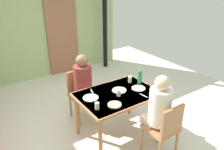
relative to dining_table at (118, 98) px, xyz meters
The scene contains 19 objects.
ground_plane 0.76m from the dining_table, 141.51° to the left, with size 7.08×7.08×0.00m, color silver.
wall_back 3.07m from the dining_table, 95.75° to the left, with size 4.44×0.10×2.80m, color #A6BF83.
door_wooden 2.92m from the dining_table, 83.02° to the left, with size 0.80×0.05×2.00m, color #9B6249.
stove_pipe_column 3.08m from the dining_table, 60.78° to the left, with size 0.12×0.12×2.80m, color black.
dining_table is the anchor object (origin of this frame).
chair_near_diner 0.82m from the dining_table, 73.86° to the right, with size 0.40×0.40×0.87m.
chair_far_diner 0.83m from the dining_table, 107.52° to the left, with size 0.40×0.40×0.87m.
person_near_diner 0.69m from the dining_table, 70.64° to the right, with size 0.30×0.37×0.77m.
person_far_diner 0.69m from the dining_table, 110.97° to the left, with size 0.30×0.37×0.77m.
water_bottle_green_near 0.54m from the dining_table, ahead, with size 0.07×0.07×0.26m.
dinner_plate_near_left 0.38m from the dining_table, ahead, with size 0.21×0.21×0.01m, color white.
dinner_plate_near_right 0.43m from the dining_table, 165.00° to the left, with size 0.23×0.23×0.01m, color white.
dinner_plate_far_center 0.13m from the dining_table, 39.58° to the left, with size 0.22×0.22×0.01m, color white.
drinking_glass_by_near_diner 0.53m from the dining_table, 157.97° to the right, with size 0.06×0.06×0.10m, color silver.
drinking_glass_by_far_diner 0.15m from the dining_table, 113.25° to the right, with size 0.06×0.06×0.10m, color silver.
drinking_glass_spare_center 0.46m from the dining_table, 26.62° to the left, with size 0.06×0.06×0.10m, color silver.
bread_plate_sliced 0.35m from the dining_table, 132.86° to the right, with size 0.19×0.19×0.02m, color #DBB77A.
cutlery_knife_near 0.41m from the dining_table, 135.42° to the left, with size 0.15×0.02×0.00m, color silver.
cutlery_fork_near 0.40m from the dining_table, 44.40° to the right, with size 0.15×0.02×0.00m, color silver.
Camera 1 is at (-1.41, -2.57, 2.34)m, focal length 35.08 mm.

